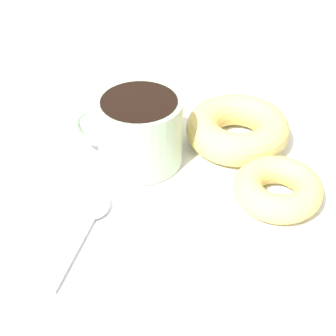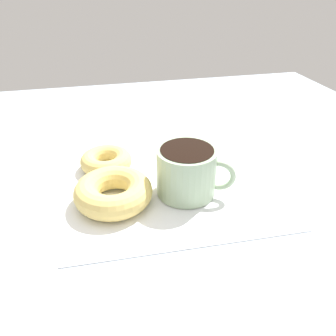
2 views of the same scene
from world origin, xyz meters
TOP-DOWN VIEW (x-y plane):
  - ground_plane at (0.00, 0.00)cm, footprint 120.00×120.00cm
  - napkin at (0.88, -1.17)cm, footprint 35.77×35.77cm
  - coffee_cup at (-1.18, 3.71)cm, footprint 12.05×9.58cm
  - donut_near_cup at (11.21, -7.00)cm, footprint 9.43×9.43cm
  - donut_far at (10.79, 3.78)cm, footprint 12.28×12.28cm
  - spoon at (-8.26, -5.13)cm, footprint 7.96×11.97cm

SIDE VIEW (x-z plane):
  - ground_plane at x=0.00cm, z-range -2.00..0.00cm
  - napkin at x=0.88cm, z-range 0.00..0.30cm
  - spoon at x=-8.26cm, z-range 0.25..1.15cm
  - donut_near_cup at x=11.21cm, z-range 0.30..3.37cm
  - donut_far at x=10.79cm, z-range 0.30..4.21cm
  - coffee_cup at x=-1.18cm, z-range 0.45..8.38cm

